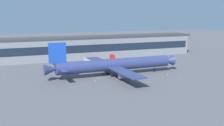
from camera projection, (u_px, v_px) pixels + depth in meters
ground_plane at (99, 78)px, 121.67m from camera, size 600.00×600.00×0.00m
terminal_building at (68, 48)px, 171.01m from camera, size 170.49×15.78×13.74m
airliner at (114, 65)px, 125.64m from camera, size 63.22×54.36×15.95m
stair_truck at (89, 61)px, 154.81m from camera, size 5.69×6.14×3.55m
catering_truck at (112, 58)px, 160.55m from camera, size 4.68×7.65×4.15m
traffic_cone_0 at (180, 78)px, 119.65m from camera, size 0.44×0.44×0.55m
traffic_cone_1 at (168, 74)px, 127.57m from camera, size 0.55×0.55×0.69m
traffic_cone_2 at (95, 80)px, 115.37m from camera, size 0.55×0.55×0.69m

